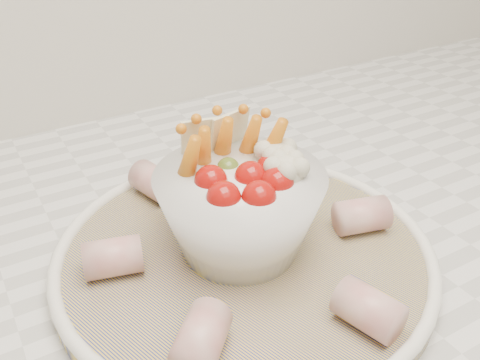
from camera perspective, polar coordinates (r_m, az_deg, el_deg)
serving_platter at (r=0.49m, az=0.44°, el=-7.83°), size 0.43×0.43×0.02m
veggie_bowl at (r=0.46m, az=0.10°, el=-2.74°), size 0.15×0.15×0.12m
cured_meat_rolls at (r=0.48m, az=0.45°, el=-5.91°), size 0.28×0.30×0.03m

